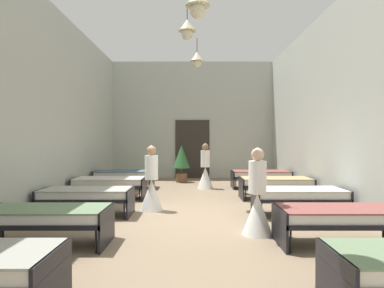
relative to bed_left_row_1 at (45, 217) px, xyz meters
The scene contains 14 objects.
ground_plane 2.98m from the bed_left_row_1, 40.21° to the left, with size 7.20×13.64×0.10m, color #8C755B.
room_shell 4.47m from the bed_left_row_1, 55.88° to the left, with size 7.00×13.24×4.81m.
bed_left_row_1 is the anchor object (origin of this frame).
bed_right_row_1 4.50m from the bed_left_row_1, ahead, with size 1.90×0.84×0.57m.
bed_left_row_2 1.90m from the bed_left_row_1, 90.00° to the left, with size 1.90×0.84×0.57m.
bed_right_row_2 4.88m from the bed_left_row_1, 22.91° to the left, with size 1.90×0.84×0.57m.
bed_left_row_3 3.80m from the bed_left_row_1, 90.00° to the left, with size 1.90×0.84×0.57m.
bed_right_row_3 5.89m from the bed_left_row_1, 40.21° to the left, with size 1.90×0.84×0.57m.
bed_left_row_4 5.70m from the bed_left_row_1, 90.00° to the left, with size 1.90×0.84×0.57m.
bed_right_row_4 7.26m from the bed_left_row_1, 51.74° to the left, with size 1.90×0.84×0.57m.
nurse_near_aisle 3.38m from the bed_left_row_1, ahead, with size 0.52×0.52×1.49m.
nurse_mid_aisle 6.25m from the bed_left_row_1, 64.74° to the left, with size 0.52×0.52×1.49m.
nurse_far_aisle 2.75m from the bed_left_row_1, 61.64° to the left, with size 0.52×0.52×1.49m.
potted_plant 7.43m from the bed_left_row_1, 75.71° to the left, with size 0.63×0.63×1.39m.
Camera 1 is at (-0.02, -6.79, 1.62)m, focal length 30.16 mm.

